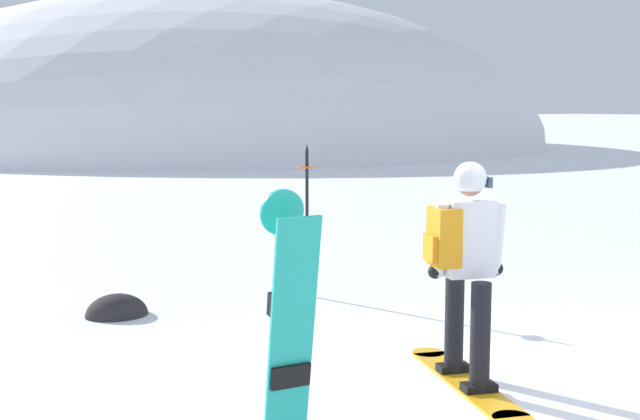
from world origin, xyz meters
The scene contains 7 objects.
ground_plane centered at (0.00, 0.00, 0.00)m, with size 300.00×300.00×0.00m, color white.
ridge_peak_main centered at (10.55, 36.22, 0.00)m, with size 34.87×31.39×15.42m.
snowboarder_main centered at (-0.54, 0.57, 0.92)m, with size 0.67×1.80×1.71m.
spare_snowboard centered at (-2.31, -0.07, 0.83)m, with size 0.28×0.28×1.64m.
piste_marker_near centered at (-0.24, 3.82, 0.98)m, with size 0.20×0.20×1.71m.
rock_dark centered at (3.04, 5.12, 0.00)m, with size 0.55×0.47×0.38m.
rock_mid centered at (-2.36, 3.92, 0.00)m, with size 0.64×0.54×0.45m.
Camera 1 is at (-4.40, -4.44, 2.13)m, focal length 47.17 mm.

